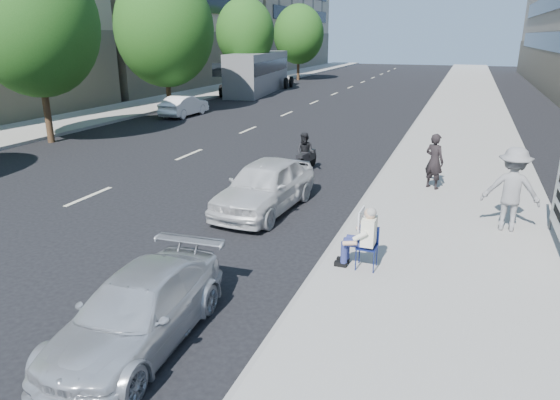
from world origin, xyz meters
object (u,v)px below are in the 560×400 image
at_px(white_sedan_near, 265,186).
at_px(jogger, 512,189).
at_px(bus, 258,73).
at_px(motorcycle, 305,155).
at_px(parked_sedan, 138,311).
at_px(white_sedan_mid, 184,106).
at_px(pedestrian_woman, 434,161).
at_px(seated_protester, 362,234).

bearing_deg(white_sedan_near, jogger, 6.90).
relative_size(white_sedan_near, bus, 0.34).
distance_m(white_sedan_near, motorcycle, 4.28).
height_order(parked_sedan, motorcycle, motorcycle).
xyz_separation_m(jogger, white_sedan_near, (-6.22, -0.32, -0.46)).
distance_m(white_sedan_mid, motorcycle, 14.72).
height_order(white_sedan_near, white_sedan_mid, white_sedan_near).
relative_size(jogger, white_sedan_near, 0.49).
bearing_deg(bus, pedestrian_woman, -64.61).
xyz_separation_m(pedestrian_woman, parked_sedan, (-3.74, -9.92, -0.44)).
relative_size(pedestrian_woman, white_sedan_near, 0.41).
xyz_separation_m(white_sedan_mid, bus, (-0.98, 14.06, 1.02)).
relative_size(seated_protester, white_sedan_near, 0.31).
relative_size(seated_protester, parked_sedan, 0.34).
height_order(white_sedan_mid, bus, bus).
relative_size(jogger, motorcycle, 1.00).
bearing_deg(jogger, pedestrian_woman, -53.82).
xyz_separation_m(motorcycle, bus, (-11.81, 24.03, 1.00)).
height_order(jogger, bus, bus).
xyz_separation_m(white_sedan_near, white_sedan_mid, (-11.00, 14.25, -0.09)).
bearing_deg(white_sedan_mid, seated_protester, 130.87).
height_order(white_sedan_mid, motorcycle, motorcycle).
height_order(jogger, pedestrian_woman, jogger).
distance_m(seated_protester, white_sedan_mid, 22.39).
relative_size(parked_sedan, white_sedan_mid, 1.04).
relative_size(pedestrian_woman, motorcycle, 0.83).
bearing_deg(parked_sedan, motorcycle, 90.60).
relative_size(jogger, pedestrian_woman, 1.20).
bearing_deg(jogger, parked_sedan, 53.43).
height_order(parked_sedan, bus, bus).
distance_m(seated_protester, white_sedan_near, 4.45).
xyz_separation_m(white_sedan_mid, motorcycle, (10.83, -9.98, 0.02)).
xyz_separation_m(parked_sedan, white_sedan_mid, (-11.52, 20.86, 0.05)).
bearing_deg(pedestrian_woman, parked_sedan, 100.02).
bearing_deg(white_sedan_near, bus, 116.88).
bearing_deg(motorcycle, pedestrian_woman, -6.25).
bearing_deg(motorcycle, jogger, -25.71).
bearing_deg(bus, seated_protester, -71.56).
height_order(parked_sedan, white_sedan_near, white_sedan_near).
bearing_deg(pedestrian_woman, jogger, 153.97).
bearing_deg(white_sedan_mid, parked_sedan, 120.06).
relative_size(jogger, white_sedan_mid, 0.54).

